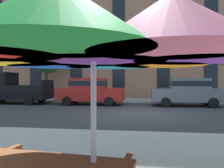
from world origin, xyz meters
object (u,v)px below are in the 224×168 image
at_px(sedan_red, 90,91).
at_px(patio_umbrella, 93,41).
at_px(sedan_gray, 188,91).
at_px(pickup_black, 11,89).
at_px(street_tree_left, 47,55).

bearing_deg(sedan_red, patio_umbrella, -76.43).
relative_size(sedan_gray, patio_umbrella, 1.36).
distance_m(pickup_black, sedan_gray, 12.03).
height_order(sedan_red, sedan_gray, same).
height_order(sedan_red, patio_umbrella, patio_umbrella).
bearing_deg(patio_umbrella, street_tree_left, 115.19).
bearing_deg(street_tree_left, sedan_red, -37.10).
relative_size(street_tree_left, patio_umbrella, 1.58).
bearing_deg(sedan_gray, patio_umbrella, -104.39).
bearing_deg(sedan_red, sedan_gray, 0.00).
relative_size(sedan_red, patio_umbrella, 1.36).
distance_m(pickup_black, sedan_red, 5.70).
distance_m(sedan_gray, patio_umbrella, 13.16).
xyz_separation_m(pickup_black, street_tree_left, (1.19, 3.41, 2.73)).
distance_m(sedan_gray, street_tree_left, 11.70).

